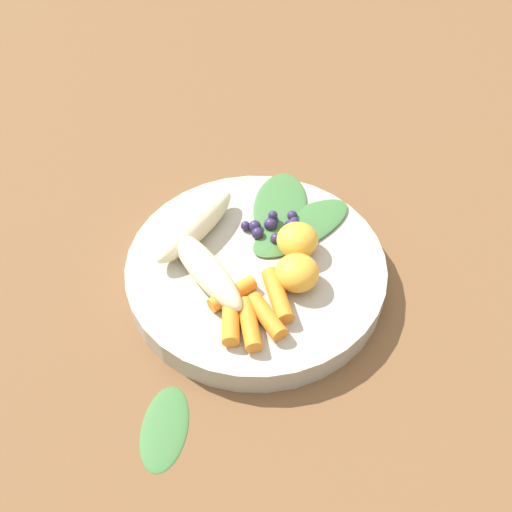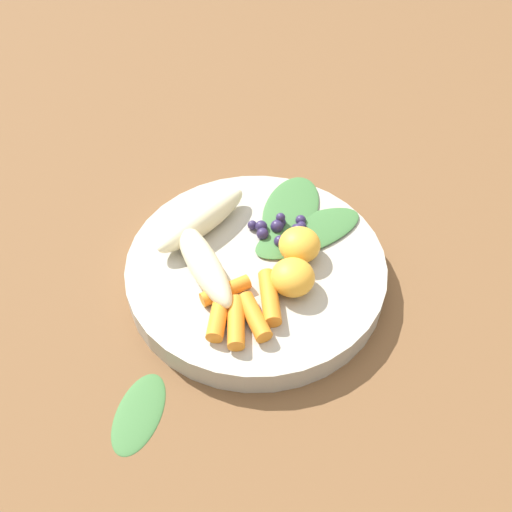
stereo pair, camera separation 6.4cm
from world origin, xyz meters
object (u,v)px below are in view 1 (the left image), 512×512
(bowl, at_px, (256,271))
(banana_peeled_right, at_px, (195,226))
(banana_peeled_left, at_px, (206,269))
(orange_segment_near, at_px, (297,240))
(kale_leaf_stray, at_px, (164,427))

(bowl, distance_m, banana_peeled_right, 0.08)
(banana_peeled_left, height_order, banana_peeled_right, same)
(banana_peeled_right, bearing_deg, orange_segment_near, 113.13)
(bowl, distance_m, kale_leaf_stray, 0.19)
(banana_peeled_left, bearing_deg, orange_segment_near, 77.79)
(kale_leaf_stray, bearing_deg, bowl, 159.65)
(orange_segment_near, bearing_deg, banana_peeled_right, -172.92)
(bowl, height_order, banana_peeled_right, banana_peeled_right)
(banana_peeled_right, distance_m, kale_leaf_stray, 0.22)
(banana_peeled_left, height_order, kale_leaf_stray, banana_peeled_left)
(banana_peeled_left, relative_size, kale_leaf_stray, 1.46)
(orange_segment_near, bearing_deg, kale_leaf_stray, -105.43)
(banana_peeled_right, relative_size, orange_segment_near, 2.83)
(kale_leaf_stray, bearing_deg, banana_peeled_left, 173.20)
(banana_peeled_left, height_order, orange_segment_near, orange_segment_near)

